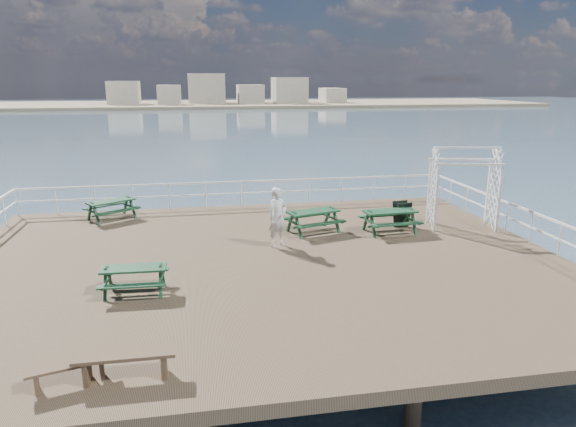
# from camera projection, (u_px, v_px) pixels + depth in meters

# --- Properties ---
(ground) EXTENTS (18.00, 14.00, 0.30)m
(ground) POSITION_uv_depth(u_px,v_px,m) (262.00, 265.00, 15.34)
(ground) COLOR brown
(ground) RESTS_ON ground
(sea_backdrop) EXTENTS (300.00, 300.00, 9.20)m
(sea_backdrop) POSITION_uv_depth(u_px,v_px,m) (245.00, 100.00, 145.21)
(sea_backdrop) COLOR #3A4F62
(sea_backdrop) RESTS_ON ground
(railing) EXTENTS (17.77, 13.76, 1.10)m
(railing) POSITION_uv_depth(u_px,v_px,m) (250.00, 211.00, 17.51)
(railing) COLOR white
(railing) RESTS_ON ground
(picnic_table_a) EXTENTS (2.21, 2.11, 0.84)m
(picnic_table_a) POSITION_uv_depth(u_px,v_px,m) (111.00, 206.00, 19.62)
(picnic_table_a) COLOR #153A1C
(picnic_table_a) RESTS_ON ground
(picnic_table_b) EXTENTS (2.15, 1.91, 0.88)m
(picnic_table_b) POSITION_uv_depth(u_px,v_px,m) (313.00, 217.00, 17.94)
(picnic_table_b) COLOR #153A1C
(picnic_table_b) RESTS_ON ground
(picnic_table_c) EXTENTS (1.93, 1.59, 0.89)m
(picnic_table_c) POSITION_uv_depth(u_px,v_px,m) (390.00, 216.00, 17.93)
(picnic_table_c) COLOR #153A1C
(picnic_table_c) RESTS_ON ground
(picnic_table_d) EXTENTS (1.64, 1.34, 0.77)m
(picnic_table_d) POSITION_uv_depth(u_px,v_px,m) (134.00, 274.00, 12.83)
(picnic_table_d) COLOR #153A1C
(picnic_table_d) RESTS_ON ground
(flat_bench_near) EXTENTS (1.77, 0.43, 0.51)m
(flat_bench_near) POSITION_uv_depth(u_px,v_px,m) (125.00, 360.00, 9.13)
(flat_bench_near) COLOR brown
(flat_bench_near) RESTS_ON ground
(flat_bench_far) EXTENTS (1.45, 0.71, 0.41)m
(flat_bench_far) POSITION_uv_depth(u_px,v_px,m) (69.00, 369.00, 8.98)
(flat_bench_far) COLOR brown
(flat_bench_far) RESTS_ON ground
(trellis_arbor) EXTENTS (2.58, 1.76, 2.93)m
(trellis_arbor) POSITION_uv_depth(u_px,v_px,m) (463.00, 192.00, 18.41)
(trellis_arbor) COLOR white
(trellis_arbor) RESTS_ON ground
(sandwich_board) EXTENTS (0.61, 0.47, 0.95)m
(sandwich_board) POSITION_uv_depth(u_px,v_px,m) (402.00, 214.00, 18.63)
(sandwich_board) COLOR black
(sandwich_board) RESTS_ON ground
(person) EXTENTS (0.84, 0.74, 1.92)m
(person) POSITION_uv_depth(u_px,v_px,m) (278.00, 217.00, 16.33)
(person) COLOR silver
(person) RESTS_ON ground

